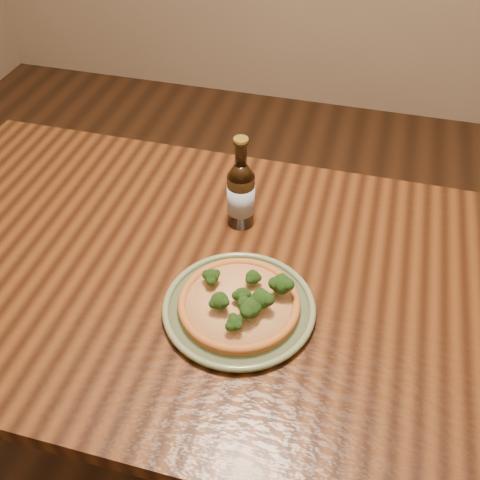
% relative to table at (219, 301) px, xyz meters
% --- Properties ---
extents(ground, '(4.50, 4.50, 0.00)m').
position_rel_table_xyz_m(ground, '(0.00, -0.10, -0.66)').
color(ground, '#382111').
rests_on(ground, ground).
extents(table, '(1.60, 0.90, 0.75)m').
position_rel_table_xyz_m(table, '(0.00, 0.00, 0.00)').
color(table, '#43230E').
rests_on(table, ground).
extents(plate, '(0.31, 0.31, 0.02)m').
position_rel_table_xyz_m(plate, '(0.07, -0.09, 0.10)').
color(plate, '#62714E').
rests_on(plate, table).
extents(pizza, '(0.25, 0.25, 0.07)m').
position_rel_table_xyz_m(pizza, '(0.08, -0.09, 0.12)').
color(pizza, '#A96326').
rests_on(pizza, plate).
extents(beer_bottle, '(0.07, 0.07, 0.24)m').
position_rel_table_xyz_m(beer_bottle, '(0.01, 0.18, 0.18)').
color(beer_bottle, black).
rests_on(beer_bottle, table).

